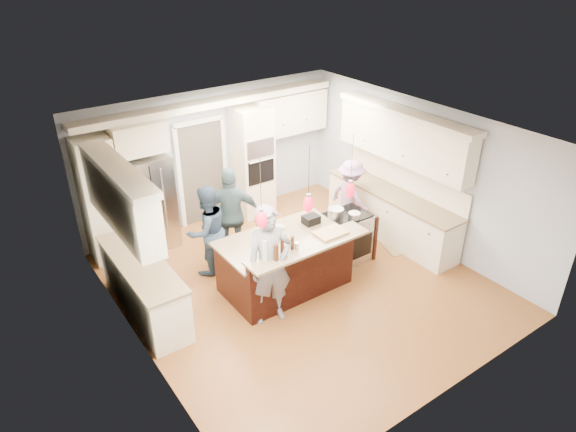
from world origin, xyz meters
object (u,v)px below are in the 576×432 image
Objects in this scene: island_range at (347,237)px; person_bar_end at (269,265)px; person_far_left at (207,231)px; refrigerator at (147,203)px; kitchen_island at (285,262)px.

person_bar_end reaches higher than island_range.
person_far_left is (-0.17, 1.67, -0.15)m from person_bar_end.
refrigerator reaches higher than person_far_left.
kitchen_island is at bearing 51.54° from person_bar_end.
person_far_left is (-0.82, 1.15, 0.33)m from kitchen_island.
refrigerator reaches higher than island_range.
person_bar_end reaches higher than kitchen_island.
person_bar_end is at bearing -78.12° from refrigerator.
person_bar_end is 1.68m from person_far_left.
kitchen_island is 1.09× the size of person_bar_end.
refrigerator is at bearing -78.71° from person_far_left.
island_range is at bearing -42.59° from refrigerator.
kitchen_island is 1.29× the size of person_far_left.
person_far_left reaches higher than island_range.
person_far_left is (0.48, -1.42, -0.09)m from refrigerator.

